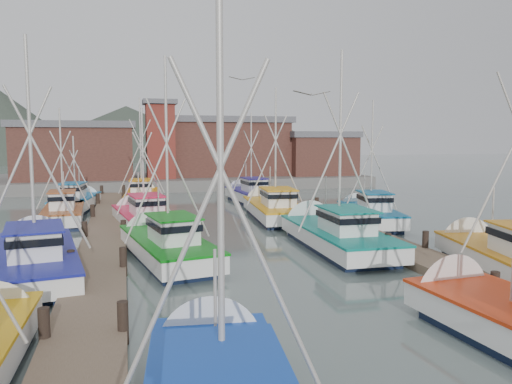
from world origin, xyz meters
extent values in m
plane|color=#52625F|center=(0.00, 0.00, 0.00)|extent=(260.00, 260.00, 0.00)
cube|color=brown|center=(-7.00, 4.00, 0.20)|extent=(2.20, 46.00, 0.40)
cylinder|color=black|center=(-8.00, -9.00, 0.45)|extent=(0.30, 0.30, 1.50)
cylinder|color=black|center=(-8.00, -2.00, 0.45)|extent=(0.30, 0.30, 1.50)
cylinder|color=black|center=(-8.00, 5.00, 0.45)|extent=(0.30, 0.30, 1.50)
cylinder|color=black|center=(-8.00, 12.00, 0.45)|extent=(0.30, 0.30, 1.50)
cylinder|color=black|center=(-8.00, 19.00, 0.45)|extent=(0.30, 0.30, 1.50)
cylinder|color=black|center=(-8.00, 26.00, 0.45)|extent=(0.30, 0.30, 1.50)
cylinder|color=black|center=(-6.00, -9.00, 0.45)|extent=(0.30, 0.30, 1.50)
cylinder|color=black|center=(-6.00, -2.00, 0.45)|extent=(0.30, 0.30, 1.50)
cylinder|color=black|center=(-6.00, 5.00, 0.45)|extent=(0.30, 0.30, 1.50)
cylinder|color=black|center=(-6.00, 12.00, 0.45)|extent=(0.30, 0.30, 1.50)
cylinder|color=black|center=(-6.00, 19.00, 0.45)|extent=(0.30, 0.30, 1.50)
cylinder|color=black|center=(-6.00, 26.00, 0.45)|extent=(0.30, 0.30, 1.50)
cube|color=brown|center=(7.00, 4.00, 0.20)|extent=(2.20, 46.00, 0.40)
cylinder|color=black|center=(6.00, -9.00, 0.45)|extent=(0.30, 0.30, 1.50)
cylinder|color=black|center=(6.00, -2.00, 0.45)|extent=(0.30, 0.30, 1.50)
cylinder|color=black|center=(6.00, 5.00, 0.45)|extent=(0.30, 0.30, 1.50)
cylinder|color=black|center=(6.00, 12.00, 0.45)|extent=(0.30, 0.30, 1.50)
cylinder|color=black|center=(6.00, 19.00, 0.45)|extent=(0.30, 0.30, 1.50)
cylinder|color=black|center=(6.00, 26.00, 0.45)|extent=(0.30, 0.30, 1.50)
cylinder|color=black|center=(8.00, -2.00, 0.45)|extent=(0.30, 0.30, 1.50)
cylinder|color=black|center=(8.00, 5.00, 0.45)|extent=(0.30, 0.30, 1.50)
cylinder|color=black|center=(8.00, 12.00, 0.45)|extent=(0.30, 0.30, 1.50)
cylinder|color=black|center=(8.00, 19.00, 0.45)|extent=(0.30, 0.30, 1.50)
cylinder|color=black|center=(8.00, 26.00, 0.45)|extent=(0.30, 0.30, 1.50)
cube|color=slate|center=(0.00, 37.00, 0.60)|extent=(44.00, 16.00, 1.20)
cube|color=brown|center=(-11.00, 35.00, 3.95)|extent=(12.00, 8.00, 5.50)
cube|color=slate|center=(-11.00, 35.00, 7.05)|extent=(12.72, 8.48, 0.70)
cube|color=brown|center=(6.00, 37.00, 4.30)|extent=(14.00, 9.00, 6.20)
cube|color=slate|center=(6.00, 37.00, 7.75)|extent=(14.84, 9.54, 0.70)
cube|color=brown|center=(17.00, 34.00, 3.45)|extent=(8.00, 6.00, 4.50)
cube|color=slate|center=(17.00, 34.00, 6.05)|extent=(8.48, 6.36, 0.70)
cube|color=maroon|center=(-2.00, 33.00, 5.20)|extent=(3.00, 3.00, 8.00)
cube|color=slate|center=(-2.00, 33.00, 9.45)|extent=(3.60, 3.60, 0.50)
cone|color=#3D473B|center=(-5.00, 130.00, 0.00)|extent=(140.00, 140.00, 30.00)
cone|color=#3D473B|center=(35.00, 120.00, 0.00)|extent=(90.00, 90.00, 24.00)
cone|color=white|center=(-3.88, -10.52, 0.55)|extent=(2.67, 1.38, 2.57)
cube|color=#1142B5|center=(-4.45, -15.58, 2.24)|extent=(2.18, 3.07, 0.07)
cylinder|color=#BAB4AB|center=(-4.35, -14.76, 4.84)|extent=(0.13, 0.13, 7.48)
cylinder|color=#BAB4AB|center=(-4.88, -14.70, 3.96)|extent=(2.66, 0.38, 5.85)
cylinder|color=#BAB4AB|center=(-3.83, -14.82, 3.96)|extent=(2.66, 0.38, 5.85)
cylinder|color=#BAB4AB|center=(-4.17, -13.13, 2.30)|extent=(0.07, 0.07, 2.29)
cone|color=white|center=(4.21, -8.64, 0.55)|extent=(2.85, 1.30, 2.78)
cube|color=#0F1A34|center=(-4.05, -0.04, 0.05)|extent=(3.68, 7.63, 0.70)
cube|color=white|center=(-4.05, -0.04, 0.70)|extent=(4.18, 8.68, 0.80)
cube|color=#087811|center=(-4.05, -0.04, 1.08)|extent=(4.27, 8.77, 0.10)
cone|color=white|center=(-4.81, 4.05, 0.55)|extent=(2.76, 1.55, 2.60)
cube|color=white|center=(-3.87, -1.03, 1.65)|extent=(2.11, 2.76, 1.10)
cube|color=black|center=(-3.87, -1.03, 1.88)|extent=(2.26, 3.03, 0.28)
cube|color=#087811|center=(-3.87, -1.03, 2.24)|extent=(2.39, 3.21, 0.07)
cylinder|color=#BAB4AB|center=(-4.02, -0.21, 5.14)|extent=(0.14, 0.14, 8.08)
cylinder|color=#BAB4AB|center=(-4.54, -0.30, 4.19)|extent=(2.84, 0.61, 6.31)
cylinder|color=#BAB4AB|center=(-3.50, -0.11, 4.19)|extent=(2.84, 0.61, 6.31)
cylinder|color=#BAB4AB|center=(-4.32, 1.43, 2.30)|extent=(0.08, 0.08, 2.32)
cube|color=#0F1A34|center=(4.43, 0.26, 0.05)|extent=(2.90, 8.33, 0.70)
cube|color=white|center=(4.43, 0.26, 0.70)|extent=(3.29, 9.47, 0.80)
cube|color=#087B6E|center=(4.43, 0.26, 1.08)|extent=(3.39, 9.57, 0.10)
cone|color=white|center=(4.55, 4.95, 0.55)|extent=(2.96, 1.17, 2.94)
cube|color=white|center=(4.41, -0.87, 1.65)|extent=(1.97, 2.87, 1.10)
cube|color=black|center=(4.41, -0.87, 1.88)|extent=(2.10, 3.15, 0.28)
cube|color=#087B6E|center=(4.41, -0.87, 2.24)|extent=(2.22, 3.34, 0.07)
cylinder|color=#BAB4AB|center=(4.43, 0.07, 5.47)|extent=(0.13, 0.13, 8.75)
cylinder|color=#BAB4AB|center=(3.83, 0.08, 4.45)|extent=(3.12, 0.18, 6.83)
cylinder|color=#BAB4AB|center=(5.03, 0.05, 4.45)|extent=(3.12, 0.18, 6.83)
cylinder|color=#BAB4AB|center=(4.48, 1.95, 2.30)|extent=(0.08, 0.08, 2.62)
cube|color=#0F1A34|center=(-9.42, -1.22, 0.05)|extent=(3.82, 8.32, 0.70)
cube|color=white|center=(-9.42, -1.22, 0.70)|extent=(4.34, 9.45, 0.80)
cube|color=navy|center=(-9.42, -1.22, 1.08)|extent=(4.45, 9.56, 0.10)
cone|color=white|center=(-10.13, 3.28, 0.55)|extent=(2.98, 1.53, 2.84)
cube|color=white|center=(-9.25, -2.30, 1.65)|extent=(2.24, 2.98, 1.10)
cube|color=black|center=(-9.25, -2.30, 1.88)|extent=(2.40, 3.27, 0.28)
cube|color=navy|center=(-9.25, -2.30, 2.24)|extent=(2.54, 3.47, 0.07)
cylinder|color=#BAB4AB|center=(-9.39, -1.40, 5.34)|extent=(0.16, 0.16, 8.48)
cylinder|color=#BAB4AB|center=(-10.01, -1.50, 4.34)|extent=(3.00, 0.57, 6.62)
cylinder|color=#BAB4AB|center=(-8.78, -1.30, 4.34)|extent=(3.00, 0.57, 6.62)
cylinder|color=#BAB4AB|center=(-9.68, 0.40, 2.30)|extent=(0.09, 0.09, 2.73)
cube|color=#0F1A34|center=(9.25, -6.04, 0.05)|extent=(3.82, 7.66, 0.70)
cube|color=white|center=(9.25, -6.04, 0.70)|extent=(4.34, 8.71, 0.80)
cube|color=orange|center=(9.25, -6.04, 1.08)|extent=(4.44, 8.80, 0.10)
cone|color=white|center=(10.07, -1.96, 0.55)|extent=(2.80, 1.60, 2.63)
cylinder|color=#BAB4AB|center=(8.67, -6.10, 4.61)|extent=(3.21, 0.74, 7.16)
cylinder|color=#BAB4AB|center=(9.54, -4.58, 2.30)|extent=(0.08, 0.08, 2.44)
cube|color=#0F1A34|center=(-4.80, 8.44, 0.05)|extent=(3.42, 7.45, 0.70)
cube|color=white|center=(-4.80, 8.44, 0.70)|extent=(3.89, 8.47, 0.80)
cube|color=#E91B46|center=(-4.80, 8.44, 1.08)|extent=(3.98, 8.56, 0.10)
cone|color=white|center=(-5.43, 12.47, 0.55)|extent=(2.69, 1.48, 2.55)
cube|color=white|center=(-4.64, 7.48, 1.65)|extent=(2.01, 2.67, 1.10)
cube|color=black|center=(-4.64, 7.48, 1.88)|extent=(2.15, 2.93, 0.28)
cube|color=#E91B46|center=(-4.64, 7.48, 2.24)|extent=(2.28, 3.11, 0.07)
cylinder|color=#BAB4AB|center=(-4.77, 8.28, 4.26)|extent=(0.13, 0.13, 6.32)
cylinder|color=#BAB4AB|center=(-5.29, 8.20, 3.52)|extent=(2.25, 0.44, 4.94)
cylinder|color=#BAB4AB|center=(-4.26, 8.36, 3.52)|extent=(2.25, 0.44, 4.94)
cylinder|color=#BAB4AB|center=(-5.02, 9.89, 2.30)|extent=(0.08, 0.08, 2.28)
cube|color=#0F1A34|center=(4.16, 10.17, 0.05)|extent=(3.33, 8.30, 0.70)
cube|color=white|center=(4.16, 10.17, 0.70)|extent=(3.78, 9.43, 0.80)
cube|color=orange|center=(4.16, 10.17, 1.08)|extent=(3.88, 9.53, 0.10)
cone|color=white|center=(4.56, 14.76, 0.55)|extent=(2.96, 1.34, 2.88)
cube|color=white|center=(4.07, 9.07, 1.65)|extent=(2.09, 2.91, 1.10)
cube|color=black|center=(4.07, 9.07, 1.88)|extent=(2.23, 3.20, 0.28)
cube|color=orange|center=(4.07, 9.07, 2.24)|extent=(2.37, 3.39, 0.07)
cylinder|color=#BAB4AB|center=(4.14, 9.99, 5.06)|extent=(0.14, 0.14, 7.91)
cylinder|color=#BAB4AB|center=(3.56, 10.04, 4.13)|extent=(2.82, 0.34, 6.18)
cylinder|color=#BAB4AB|center=(4.73, 9.94, 4.13)|extent=(2.82, 0.34, 6.18)
cylinder|color=#BAB4AB|center=(4.30, 11.82, 2.30)|extent=(0.08, 0.08, 2.57)
cube|color=#0F1A34|center=(-9.80, 11.94, 0.05)|extent=(2.38, 6.42, 0.70)
cube|color=white|center=(-9.80, 11.94, 0.70)|extent=(2.71, 7.30, 0.80)
cube|color=#9E4C20|center=(-9.80, 11.94, 1.08)|extent=(2.78, 7.38, 0.10)
cone|color=white|center=(-9.99, 15.53, 0.55)|extent=(2.30, 1.22, 2.24)
cube|color=white|center=(-9.76, 11.08, 1.65)|extent=(1.56, 2.23, 1.10)
cube|color=black|center=(-9.76, 11.08, 1.88)|extent=(1.66, 2.45, 0.28)
cube|color=#9E4C20|center=(-9.76, 11.08, 2.24)|extent=(1.76, 2.60, 0.07)
cylinder|color=#BAB4AB|center=(-9.80, 11.79, 4.33)|extent=(0.11, 0.11, 6.46)
cylinder|color=#BAB4AB|center=(-10.29, 11.77, 3.57)|extent=(2.31, 0.20, 5.05)
cylinder|color=#BAB4AB|center=(-9.30, 11.82, 3.57)|extent=(2.31, 0.20, 5.05)
cylinder|color=#BAB4AB|center=(-9.87, 13.23, 2.30)|extent=(0.07, 0.07, 2.16)
cube|color=#0F1A34|center=(9.45, 6.39, 0.05)|extent=(3.44, 6.97, 0.70)
cube|color=white|center=(9.45, 6.39, 0.70)|extent=(3.91, 7.92, 0.80)
cube|color=#065784|center=(9.45, 6.39, 1.08)|extent=(4.00, 8.01, 0.10)
cone|color=white|center=(10.18, 10.11, 0.55)|extent=(2.56, 1.54, 2.40)
cube|color=white|center=(9.27, 5.50, 1.65)|extent=(1.96, 2.53, 1.10)
cube|color=black|center=(9.27, 5.50, 1.88)|extent=(2.10, 2.77, 0.28)
cube|color=#065784|center=(9.27, 5.50, 2.24)|extent=(2.23, 2.94, 0.07)
cylinder|color=#BAB4AB|center=(9.42, 6.24, 4.55)|extent=(0.13, 0.13, 6.89)
cylinder|color=#BAB4AB|center=(8.92, 6.34, 3.74)|extent=(2.43, 0.56, 5.39)
cylinder|color=#BAB4AB|center=(9.92, 6.15, 3.74)|extent=(2.43, 0.56, 5.39)
cylinder|color=#BAB4AB|center=(9.71, 7.73, 2.30)|extent=(0.08, 0.08, 2.22)
cube|color=#0F1A34|center=(-4.52, 19.94, 0.05)|extent=(2.69, 7.14, 0.70)
cube|color=white|center=(-4.52, 19.94, 0.70)|extent=(3.06, 8.11, 0.80)
cube|color=orange|center=(-4.52, 19.94, 1.08)|extent=(3.14, 8.19, 0.10)
cone|color=white|center=(-4.29, 23.92, 0.55)|extent=(2.55, 1.24, 2.49)
cube|color=white|center=(-4.58, 18.99, 1.65)|extent=(1.75, 2.48, 1.10)
cube|color=black|center=(-4.58, 18.99, 1.88)|extent=(1.86, 2.73, 0.28)
cube|color=orange|center=(-4.58, 18.99, 2.24)|extent=(1.98, 2.89, 0.07)
cylinder|color=#BAB4AB|center=(-4.53, 19.78, 5.02)|extent=(0.12, 0.12, 7.84)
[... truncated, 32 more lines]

